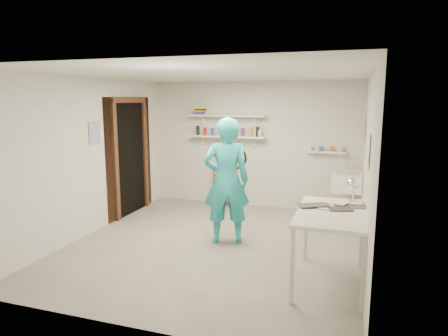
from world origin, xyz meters
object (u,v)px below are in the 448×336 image
(belfast_sink, at_px, (347,181))
(wooden_chair, at_px, (222,186))
(wall_clock, at_px, (236,158))
(desk_lamp, at_px, (354,184))
(man, at_px, (226,181))
(work_table, at_px, (331,248))

(belfast_sink, relative_size, wooden_chair, 0.70)
(wall_clock, relative_size, desk_lamp, 2.07)
(man, bearing_deg, work_table, 128.92)
(belfast_sink, height_order, man, man)
(wooden_chair, bearing_deg, work_table, -68.42)
(man, height_order, wooden_chair, man)
(belfast_sink, xyz_separation_m, work_table, (-0.11, -2.47, -0.28))
(man, bearing_deg, wall_clock, -129.97)
(work_table, bearing_deg, man, 148.91)
(wooden_chair, distance_m, desk_lamp, 3.25)
(man, xyz_separation_m, work_table, (1.52, -0.92, -0.49))
(belfast_sink, bearing_deg, wooden_chair, 175.69)
(desk_lamp, bearing_deg, belfast_sink, 92.89)
(wall_clock, bearing_deg, work_table, -57.84)
(belfast_sink, height_order, wall_clock, wall_clock)
(wooden_chair, distance_m, work_table, 3.41)
(wall_clock, bearing_deg, man, -129.97)
(wooden_chair, bearing_deg, belfast_sink, -21.98)
(belfast_sink, height_order, wooden_chair, wooden_chair)
(wooden_chair, xyz_separation_m, work_table, (2.16, -2.64, -0.00))
(wall_clock, distance_m, work_table, 2.00)
(wooden_chair, bearing_deg, desk_lamp, -59.70)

